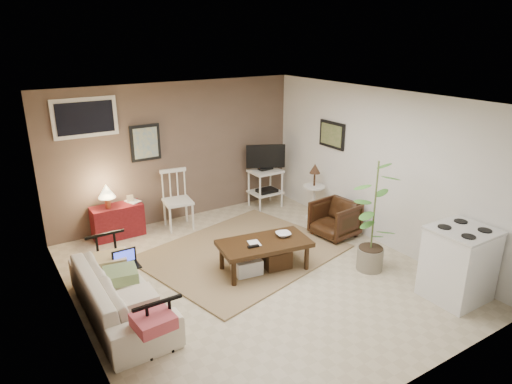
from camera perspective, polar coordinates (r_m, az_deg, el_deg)
floor at (r=6.38m, az=-0.20°, el=-10.44°), size 5.00×5.00×0.00m
art_back at (r=7.74m, az=-13.66°, el=6.01°), size 0.50×0.03×0.60m
art_right at (r=7.89m, az=9.48°, el=7.08°), size 0.03×0.60×0.45m
window at (r=7.41m, az=-20.60°, el=8.69°), size 0.96×0.03×0.60m
rug at (r=6.96m, az=-1.64°, el=-7.57°), size 3.16×2.75×0.03m
coffee_table at (r=6.38m, az=0.95°, el=-7.71°), size 1.34×0.84×0.47m
sofa at (r=5.64m, az=-16.66°, el=-11.17°), size 0.57×1.96×0.76m
sofa_pillows at (r=5.42m, az=-15.57°, el=-11.34°), size 0.38×1.86×0.13m
sofa_end_rails at (r=5.69m, az=-15.51°, el=-11.38°), size 0.53×1.95×0.66m
laptop at (r=5.91m, az=-15.96°, el=-8.35°), size 0.30×0.22×0.20m
red_console at (r=7.72m, az=-17.01°, el=-3.16°), size 0.80×0.36×0.93m
spindle_chair at (r=7.81m, az=-9.79°, el=-1.16°), size 0.50×0.50×0.99m
tv_stand at (r=8.56m, az=1.22°, el=2.20°), size 0.67×0.46×1.21m
side_table at (r=8.07m, az=7.29°, el=0.89°), size 0.38×0.38×1.02m
armchair at (r=7.50m, az=9.83°, el=-3.19°), size 0.66×0.69×0.65m
potted_plant at (r=6.38m, az=14.55°, el=-2.53°), size 0.40×0.40×1.61m
stove at (r=6.23m, az=24.01°, el=-8.15°), size 0.72×0.67×0.94m
bowl at (r=6.43m, az=3.44°, el=-4.66°), size 0.22×0.10×0.21m
book_table at (r=6.17m, az=-0.89°, el=-5.77°), size 0.15×0.05×0.20m
book_console at (r=7.65m, az=-15.72°, el=-0.57°), size 0.17×0.08×0.24m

